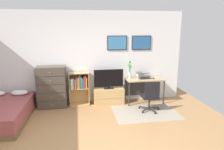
{
  "coord_description": "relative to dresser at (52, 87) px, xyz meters",
  "views": [
    {
      "loc": [
        -0.1,
        -3.76,
        2.28
      ],
      "look_at": [
        0.77,
        1.5,
        1.02
      ],
      "focal_mm": 33.79,
      "sensor_mm": 36.0,
      "label": 1
    }
  ],
  "objects": [
    {
      "name": "dresser",
      "position": [
        0.0,
        0.0,
        0.0
      ],
      "size": [
        0.8,
        0.46,
        1.18
      ],
      "color": "#4C4238",
      "rests_on": "ground_plane"
    },
    {
      "name": "wall_back_with_posters",
      "position": [
        0.86,
        0.27,
        0.77
      ],
      "size": [
        6.12,
        0.09,
        2.7
      ],
      "color": "white",
      "rests_on": "ground_plane"
    },
    {
      "name": "tv_stand",
      "position": [
        1.62,
        0.02,
        -0.36
      ],
      "size": [
        0.89,
        0.41,
        0.47
      ],
      "color": "tan",
      "rests_on": "ground_plane"
    },
    {
      "name": "computer_mouse",
      "position": [
        2.95,
        -0.13,
        0.17
      ],
      "size": [
        0.06,
        0.1,
        0.03
      ],
      "primitive_type": "ellipsoid",
      "color": "#262628",
      "rests_on": "desk"
    },
    {
      "name": "television",
      "position": [
        1.62,
        -0.01,
        0.16
      ],
      "size": [
        0.86,
        0.16,
        0.57
      ],
      "color": "black",
      "rests_on": "tv_stand"
    },
    {
      "name": "office_chair",
      "position": [
        2.63,
        -0.81,
        -0.13
      ],
      "size": [
        0.56,
        0.58,
        0.86
      ],
      "rotation": [
        0.0,
        0.0,
        -0.0
      ],
      "color": "#232326",
      "rests_on": "ground_plane"
    },
    {
      "name": "bamboo_vase",
      "position": [
        2.27,
        0.09,
        0.37
      ],
      "size": [
        0.09,
        0.11,
        0.52
      ],
      "color": "silver",
      "rests_on": "desk"
    },
    {
      "name": "ground_plane",
      "position": [
        0.84,
        -2.15,
        -0.59
      ],
      "size": [
        7.2,
        7.2,
        0.0
      ],
      "primitive_type": "plane",
      "color": "#A87A4C"
    },
    {
      "name": "area_rug",
      "position": [
        2.49,
        -0.85,
        -0.59
      ],
      "size": [
        1.7,
        1.2,
        0.01
      ],
      "primitive_type": "cube",
      "color": "#9E937F",
      "rests_on": "ground_plane"
    },
    {
      "name": "laptop",
      "position": [
        2.71,
        0.02,
        0.21
      ],
      "size": [
        0.37,
        0.39,
        0.15
      ],
      "rotation": [
        0.0,
        0.0,
        0.08
      ],
      "color": "black",
      "rests_on": "desk"
    },
    {
      "name": "bookshelf",
      "position": [
        0.76,
        0.06,
        -0.01
      ],
      "size": [
        0.57,
        0.3,
        0.96
      ],
      "color": "tan",
      "rests_on": "ground_plane"
    },
    {
      "name": "desk",
      "position": [
        2.69,
        0.01,
        0.01
      ],
      "size": [
        1.11,
        0.57,
        0.74
      ],
      "color": "tan",
      "rests_on": "ground_plane"
    },
    {
      "name": "wine_glass",
      "position": [
        2.45,
        -0.16,
        0.28
      ],
      "size": [
        0.07,
        0.07,
        0.18
      ],
      "color": "silver",
      "rests_on": "desk"
    }
  ]
}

